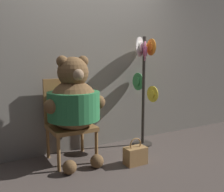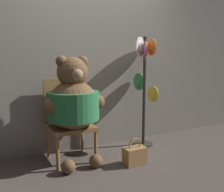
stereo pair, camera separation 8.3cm
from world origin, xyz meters
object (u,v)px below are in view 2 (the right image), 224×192
chair (68,118)px  teddy_bear (73,102)px  handbag_on_ground (135,155)px  hat_display_rack (144,76)px

chair → teddy_bear: size_ratio=0.78×
teddy_bear → handbag_on_ground: bearing=-32.9°
hat_display_rack → handbag_on_ground: hat_display_rack is taller
handbag_on_ground → chair: bearing=137.4°
chair → teddy_bear: 0.28m
teddy_bear → hat_display_rack: 1.13m
hat_display_rack → handbag_on_ground: (-0.48, -0.51, -0.90)m
chair → hat_display_rack: 1.21m
chair → handbag_on_ground: chair is taller
teddy_bear → handbag_on_ground: 0.96m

